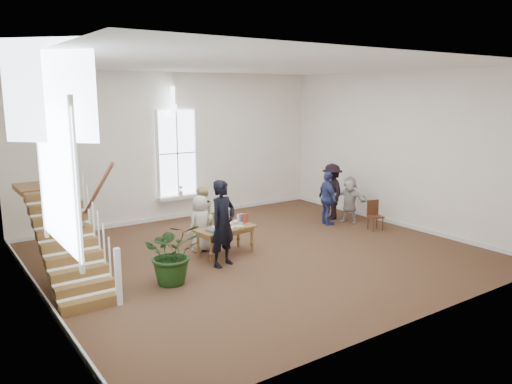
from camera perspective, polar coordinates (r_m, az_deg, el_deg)
ground at (r=12.29m, az=0.45°, el=-7.12°), size 10.00×10.00×0.00m
room_shell at (r=15.84m, az=-8.74°, el=-1.55°), size 10.49×10.00×10.00m
staircase at (r=10.79m, az=-21.20°, el=-1.57°), size 1.10×4.10×2.92m
library_table at (r=12.12m, az=-3.53°, el=-4.41°), size 1.53×0.90×0.74m
police_officer at (r=11.27m, az=-3.79°, el=-3.60°), size 0.83×0.67×1.98m
elderly_woman at (r=12.44m, az=-6.35°, el=-3.58°), size 0.77×0.59×1.41m
person_yellow at (r=12.99m, az=-6.25°, el=-2.69°), size 0.91×0.83×1.52m
woman_cluster_a at (r=14.96m, az=8.16°, el=-0.72°), size 0.63×1.01×1.60m
woman_cluster_b at (r=15.68m, az=8.66°, el=0.06°), size 1.05×1.29×1.74m
woman_cluster_c at (r=15.34m, az=10.64°, el=-0.86°), size 0.81×1.38×1.42m
floor_plant at (r=10.43m, az=-9.47°, el=-6.85°), size 1.43×1.32×1.31m
side_chair at (r=14.75m, az=13.37°, el=-2.43°), size 0.45×0.45×0.85m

